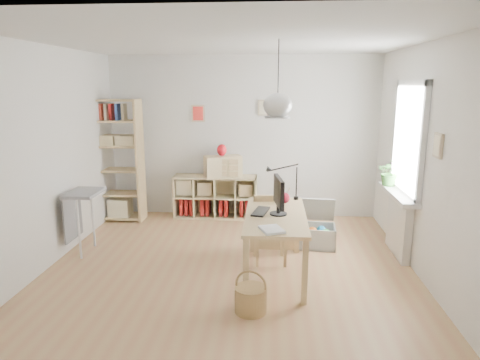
# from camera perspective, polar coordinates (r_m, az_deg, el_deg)

# --- Properties ---
(ground) EXTENTS (4.50, 4.50, 0.00)m
(ground) POSITION_cam_1_polar(r_m,az_deg,el_deg) (5.43, -1.32, -11.56)
(ground) COLOR tan
(ground) RESTS_ON ground
(room_shell) EXTENTS (4.50, 4.50, 4.50)m
(room_shell) POSITION_cam_1_polar(r_m,az_deg,el_deg) (4.78, 5.05, 9.90)
(room_shell) COLOR white
(room_shell) RESTS_ON ground
(window_unit) EXTENTS (0.07, 1.16, 1.46)m
(window_unit) POSITION_cam_1_polar(r_m,az_deg,el_deg) (5.83, 21.63, 5.10)
(window_unit) COLOR white
(window_unit) RESTS_ON ground
(radiator) EXTENTS (0.10, 0.80, 0.80)m
(radiator) POSITION_cam_1_polar(r_m,az_deg,el_deg) (6.06, 20.44, -5.71)
(radiator) COLOR white
(radiator) RESTS_ON ground
(windowsill) EXTENTS (0.22, 1.20, 0.06)m
(windowsill) POSITION_cam_1_polar(r_m,az_deg,el_deg) (5.93, 20.29, -1.77)
(windowsill) COLOR white
(windowsill) RESTS_ON radiator
(desk) EXTENTS (0.70, 1.50, 0.75)m
(desk) POSITION_cam_1_polar(r_m,az_deg,el_deg) (5.03, 4.75, -5.58)
(desk) COLOR #D6B87B
(desk) RESTS_ON ground
(cube_shelf) EXTENTS (1.40, 0.38, 0.72)m
(cube_shelf) POSITION_cam_1_polar(r_m,az_deg,el_deg) (7.33, -3.41, -2.62)
(cube_shelf) COLOR tan
(cube_shelf) RESTS_ON ground
(tall_bookshelf) EXTENTS (0.80, 0.38, 2.00)m
(tall_bookshelf) POSITION_cam_1_polar(r_m,az_deg,el_deg) (7.28, -16.11, 3.14)
(tall_bookshelf) COLOR #D6B87B
(tall_bookshelf) RESTS_ON ground
(side_table) EXTENTS (0.40, 0.55, 0.85)m
(side_table) POSITION_cam_1_polar(r_m,az_deg,el_deg) (6.06, -20.59, -3.09)
(side_table) COLOR gray
(side_table) RESTS_ON ground
(chair) EXTENTS (0.44, 0.44, 0.83)m
(chair) POSITION_cam_1_polar(r_m,az_deg,el_deg) (5.50, 4.00, -5.98)
(chair) COLOR gray
(chair) RESTS_ON ground
(wicker_basket) EXTENTS (0.32, 0.32, 0.44)m
(wicker_basket) POSITION_cam_1_polar(r_m,az_deg,el_deg) (4.41, 1.44, -15.51)
(wicker_basket) COLOR #A9864C
(wicker_basket) RESTS_ON ground
(storage_chest) EXTENTS (0.64, 0.71, 0.62)m
(storage_chest) POSITION_cam_1_polar(r_m,az_deg,el_deg) (6.16, 9.88, -6.72)
(storage_chest) COLOR #B0B0AC
(storage_chest) RESTS_ON ground
(monitor) EXTENTS (0.20, 0.50, 0.44)m
(monitor) POSITION_cam_1_polar(r_m,az_deg,el_deg) (4.93, 5.19, -1.87)
(monitor) COLOR black
(monitor) RESTS_ON desk
(keyboard) EXTENTS (0.22, 0.42, 0.02)m
(keyboard) POSITION_cam_1_polar(r_m,az_deg,el_deg) (5.06, 2.77, -4.21)
(keyboard) COLOR black
(keyboard) RESTS_ON desk
(task_lamp) EXTENTS (0.43, 0.16, 0.46)m
(task_lamp) POSITION_cam_1_polar(r_m,az_deg,el_deg) (5.52, 5.41, 0.42)
(task_lamp) COLOR black
(task_lamp) RESTS_ON desk
(yarn_ball) EXTENTS (0.14, 0.14, 0.14)m
(yarn_ball) POSITION_cam_1_polar(r_m,az_deg,el_deg) (5.44, 5.91, -2.39)
(yarn_ball) COLOR #4B0A17
(yarn_ball) RESTS_ON desk
(paper_tray) EXTENTS (0.29, 0.32, 0.03)m
(paper_tray) POSITION_cam_1_polar(r_m,az_deg,el_deg) (4.44, 4.25, -6.61)
(paper_tray) COLOR white
(paper_tray) RESTS_ON desk
(drawer_chest) EXTENTS (0.66, 0.48, 0.34)m
(drawer_chest) POSITION_cam_1_polar(r_m,az_deg,el_deg) (7.14, -2.29, 1.86)
(drawer_chest) COLOR tan
(drawer_chest) RESTS_ON cube_shelf
(red_vase) EXTENTS (0.16, 0.16, 0.20)m
(red_vase) POSITION_cam_1_polar(r_m,az_deg,el_deg) (7.10, -2.44, 4.01)
(red_vase) COLOR #9C0D14
(red_vase) RESTS_ON drawer_chest
(potted_plant) EXTENTS (0.36, 0.32, 0.37)m
(potted_plant) POSITION_cam_1_polar(r_m,az_deg,el_deg) (6.21, 19.40, 0.98)
(potted_plant) COLOR #2A5B22
(potted_plant) RESTS_ON windowsill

